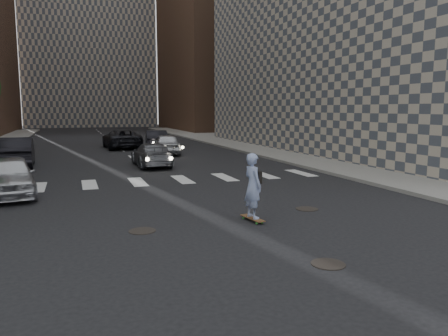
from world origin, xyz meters
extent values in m
plane|color=black|center=(0.00, 0.00, 0.00)|extent=(160.00, 160.00, 0.00)
cube|color=gray|center=(14.50, 20.00, 0.07)|extent=(13.00, 80.00, 0.15)
cube|color=#ADA08E|center=(18.50, 18.50, 11.00)|extent=(15.00, 33.00, 22.00)
cube|color=black|center=(11.20, 14.00, 2.00)|extent=(0.30, 18.00, 4.00)
cube|color=brown|center=(20.00, 55.00, 18.00)|extent=(18.00, 24.00, 36.00)
cylinder|color=black|center=(1.20, -2.50, 0.01)|extent=(0.70, 0.70, 0.02)
cylinder|color=black|center=(-2.00, 1.20, 0.01)|extent=(0.70, 0.70, 0.02)
cylinder|color=black|center=(3.30, 2.00, 0.01)|extent=(0.70, 0.70, 0.02)
cube|color=brown|center=(1.09, 1.19, 0.09)|extent=(0.40, 1.00, 0.02)
cylinder|color=green|center=(1.07, 0.84, 0.03)|extent=(0.04, 0.07, 0.06)
cylinder|color=green|center=(1.24, 0.87, 0.03)|extent=(0.04, 0.07, 0.06)
cylinder|color=green|center=(0.95, 1.52, 0.03)|extent=(0.04, 0.07, 0.06)
cylinder|color=green|center=(1.12, 1.55, 0.03)|extent=(0.04, 0.07, 0.06)
imported|color=#8AA0C9|center=(1.09, 1.19, 1.02)|extent=(0.54, 0.73, 1.83)
cube|color=black|center=(1.28, 1.28, 1.24)|extent=(0.16, 0.32, 0.34)
imported|color=silver|center=(-5.82, 7.40, 0.72)|extent=(2.21, 4.43, 1.45)
imported|color=black|center=(-6.50, 16.07, 0.82)|extent=(1.97, 5.05, 1.64)
imported|color=slate|center=(0.50, 14.00, 0.64)|extent=(1.83, 4.45, 1.29)
imported|color=black|center=(0.16, 25.89, 0.77)|extent=(2.79, 5.64, 1.54)
imported|color=#AFB1B7|center=(2.59, 20.00, 0.74)|extent=(2.26, 4.50, 1.47)
imported|color=black|center=(2.67, 24.39, 0.74)|extent=(2.14, 4.66, 1.48)
camera|label=1|loc=(-3.62, -9.85, 3.14)|focal=35.00mm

